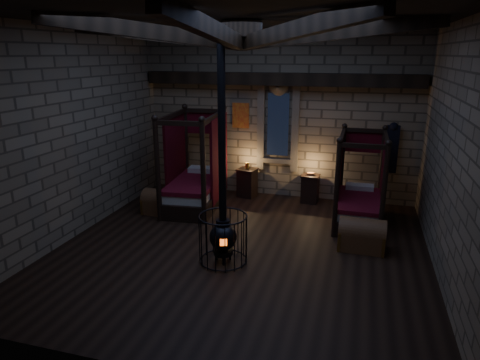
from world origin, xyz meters
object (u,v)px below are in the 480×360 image
(bed_left, at_px, (196,184))
(bed_right, at_px, (359,201))
(trunk_left, at_px, (161,203))
(trunk_right, at_px, (362,236))
(stove, at_px, (223,232))

(bed_left, xyz_separation_m, bed_right, (3.91, -0.02, -0.07))
(bed_left, height_order, trunk_left, bed_left)
(bed_right, xyz_separation_m, trunk_left, (-4.50, -0.74, -0.23))
(trunk_left, distance_m, trunk_right, 4.65)
(bed_left, height_order, stove, stove)
(trunk_right, relative_size, stove, 0.22)
(bed_right, distance_m, trunk_right, 1.45)
(bed_left, relative_size, trunk_right, 2.59)
(bed_right, relative_size, trunk_right, 2.25)
(trunk_left, height_order, stove, stove)
(bed_left, distance_m, trunk_right, 4.28)
(bed_left, bearing_deg, bed_right, -5.69)
(trunk_right, xyz_separation_m, stove, (-2.41, -1.23, 0.29))
(bed_right, bearing_deg, trunk_right, -85.89)
(bed_left, relative_size, stove, 0.57)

